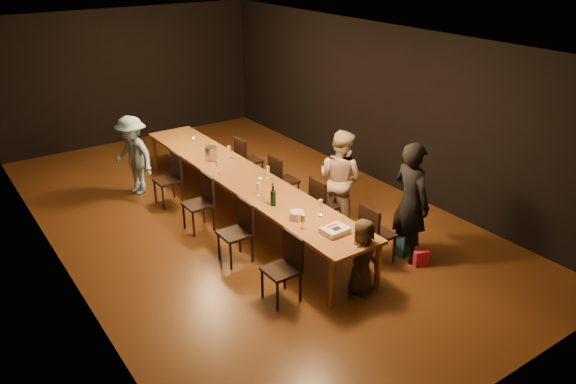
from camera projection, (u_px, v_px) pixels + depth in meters
ground at (244, 216)px, 9.70m from camera, size 10.00×10.00×0.00m
room_shell at (240, 98)px, 8.83m from camera, size 6.04×10.04×3.02m
table at (243, 178)px, 9.40m from camera, size 0.90×6.00×0.75m
chair_right_0 at (378, 233)px, 8.15m from camera, size 0.42×0.42×0.93m
chair_right_1 at (326, 204)px, 9.05m from camera, size 0.42×0.42×0.93m
chair_right_2 at (284, 180)px, 9.94m from camera, size 0.42×0.42×0.93m
chair_right_3 at (249, 160)px, 10.84m from camera, size 0.42×0.42×0.93m
chair_left_0 at (281, 269)px, 7.27m from camera, size 0.42×0.42×0.93m
chair_left_1 at (235, 233)px, 8.16m from camera, size 0.42×0.42×0.93m
chair_left_2 at (198, 204)px, 9.06m from camera, size 0.42×0.42×0.93m
chair_left_3 at (167, 180)px, 9.96m from camera, size 0.42×0.42×0.93m
woman_birthday at (411, 202)px, 8.07m from camera, size 0.48×0.69×1.82m
woman_tan at (340, 179)px, 9.08m from camera, size 0.81×0.93×1.65m
man_blue at (133, 156)px, 10.27m from camera, size 0.81×1.08×1.49m
child at (362, 256)px, 7.43m from camera, size 0.61×0.51×1.07m
gift_bag_red at (421, 258)px, 8.18m from camera, size 0.23×0.18×0.24m
gift_bag_blue at (402, 244)px, 8.48m from camera, size 0.31×0.25×0.34m
birthday_cake at (335, 230)px, 7.56m from camera, size 0.36×0.30×0.08m
plate_stack at (297, 215)px, 7.92m from camera, size 0.23×0.23×0.11m
champagne_bottle at (273, 194)px, 8.28m from camera, size 0.11×0.11×0.36m
ice_bucket at (211, 153)px, 10.03m from camera, size 0.28×0.28×0.24m
wineglass_0 at (303, 221)px, 7.66m from camera, size 0.06×0.06×0.21m
wineglass_1 at (320, 206)px, 8.09m from camera, size 0.06×0.06×0.21m
wineglass_2 at (259, 189)px, 8.63m from camera, size 0.06×0.06×0.21m
wineglass_3 at (268, 172)px, 9.26m from camera, size 0.06×0.06×0.21m
wineglass_4 at (218, 166)px, 9.52m from camera, size 0.06×0.06×0.21m
wineglass_5 at (229, 152)px, 10.14m from camera, size 0.06×0.06×0.21m
tealight_near at (321, 216)px, 8.01m from camera, size 0.05×0.05×0.03m
tealight_mid at (260, 179)px, 9.22m from camera, size 0.05×0.05×0.03m
tealight_far at (194, 139)px, 11.05m from camera, size 0.05×0.05×0.03m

